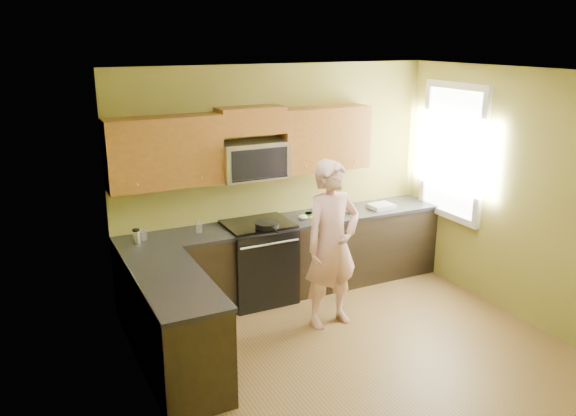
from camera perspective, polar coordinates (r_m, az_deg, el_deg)
floor at (r=5.88m, az=7.60°, el=-14.36°), size 4.00×4.00×0.00m
ceiling at (r=5.06m, az=8.78°, el=12.91°), size 4.00×4.00×0.00m
wall_back at (r=6.99m, az=-1.06°, el=2.85°), size 4.00×0.00×4.00m
wall_front at (r=3.96m, az=24.81°, el=-9.82°), size 4.00×0.00×4.00m
wall_left at (r=4.55m, az=-13.27°, el=-5.23°), size 0.00×4.00×4.00m
wall_right at (r=6.62m, az=22.65°, el=0.76°), size 0.00×4.00×4.00m
cabinet_back_run at (r=7.01m, az=0.02°, el=-4.92°), size 4.00×0.60×0.88m
cabinet_left_run at (r=5.53m, az=-11.04°, el=-11.44°), size 0.60×1.60×0.88m
countertop_back at (r=6.84m, az=0.06°, el=-1.36°), size 4.00×0.62×0.04m
countertop_left at (r=5.33m, az=-11.20°, el=-7.05°), size 0.62×1.60×0.04m
stove at (r=6.82m, az=-2.91°, el=-5.25°), size 0.76×0.65×0.95m
microwave at (r=6.63m, az=-3.46°, el=2.96°), size 0.76×0.40×0.42m
upper_cab_left at (r=6.36m, az=-11.84°, el=2.04°), size 1.22×0.33×0.75m
upper_cab_right at (r=7.07m, az=3.48°, el=3.81°), size 1.12×0.33×0.75m
upper_cab_over_mw at (r=6.54m, az=-3.68°, el=8.57°), size 0.76×0.33×0.30m
window at (r=7.35m, az=15.85°, el=5.31°), size 0.06×1.06×1.66m
woman at (r=6.12m, az=4.32°, el=-3.59°), size 0.70×0.49×1.80m
frying_pan at (r=6.49m, az=-2.06°, el=-1.93°), size 0.29×0.48×0.06m
butter_tub at (r=6.92m, az=2.07°, el=-0.99°), size 0.15×0.15×0.08m
toast_slice at (r=6.92m, az=2.55°, el=-0.93°), size 0.13×0.13×0.01m
napkin_a at (r=6.86m, az=1.48°, el=-0.90°), size 0.12×0.13×0.06m
napkin_b at (r=7.16m, az=5.90°, el=-0.18°), size 0.15×0.16×0.07m
dish_towel at (r=7.41m, az=9.12°, el=0.19°), size 0.31×0.25×0.05m
travel_mug at (r=6.26m, az=-14.58°, el=-3.46°), size 0.09×0.09×0.17m
glass_a at (r=6.36m, az=-13.95°, el=-2.53°), size 0.08×0.08×0.12m
glass_c at (r=6.49m, az=-8.73°, el=-1.83°), size 0.09×0.09×0.12m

